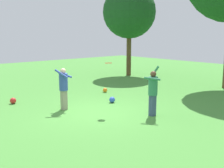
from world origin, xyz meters
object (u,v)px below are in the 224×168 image
(ball_blue, at_px, (112,100))
(ball_red, at_px, (13,101))
(person_thrower, at_px, (153,89))
(person_catcher, at_px, (64,85))
(frisbee, at_px, (108,63))
(ball_orange, at_px, (105,90))
(tree_far_left, at_px, (129,12))

(ball_blue, distance_m, ball_red, 4.30)
(person_thrower, distance_m, person_catcher, 3.52)
(frisbee, distance_m, ball_orange, 4.06)
(frisbee, distance_m, ball_red, 4.69)
(person_catcher, bearing_deg, tree_far_left, 82.29)
(person_catcher, distance_m, ball_blue, 2.38)
(person_catcher, xyz_separation_m, frisbee, (1.43, 1.12, 0.91))
(person_thrower, xyz_separation_m, frisbee, (-1.46, -0.89, 0.91))
(frisbee, xyz_separation_m, ball_red, (-3.68, -2.31, -1.77))
(frisbee, bearing_deg, person_thrower, 31.46)
(person_thrower, bearing_deg, tree_far_left, -70.84)
(tree_far_left, bearing_deg, ball_blue, -49.41)
(person_catcher, distance_m, ball_orange, 3.75)
(person_thrower, distance_m, ball_orange, 4.63)
(ball_orange, height_order, tree_far_left, tree_far_left)
(person_catcher, xyz_separation_m, ball_red, (-2.25, -1.19, -0.86))
(person_catcher, bearing_deg, frisbee, 0.00)
(frisbee, bearing_deg, ball_red, -147.85)
(person_thrower, height_order, ball_orange, person_thrower)
(ball_orange, distance_m, ball_red, 4.60)
(person_catcher, relative_size, ball_blue, 6.39)
(person_catcher, bearing_deg, person_thrower, -3.18)
(person_catcher, relative_size, tree_far_left, 0.26)
(frisbee, relative_size, tree_far_left, 0.06)
(frisbee, distance_m, ball_blue, 2.30)
(person_catcher, distance_m, tree_far_left, 10.36)
(person_thrower, relative_size, person_catcher, 1.11)
(ball_orange, xyz_separation_m, ball_red, (-0.79, -4.53, 0.02))
(frisbee, bearing_deg, person_catcher, -141.99)
(ball_blue, bearing_deg, tree_far_left, 130.59)
(person_thrower, bearing_deg, ball_red, 0.50)
(person_thrower, height_order, tree_far_left, tree_far_left)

